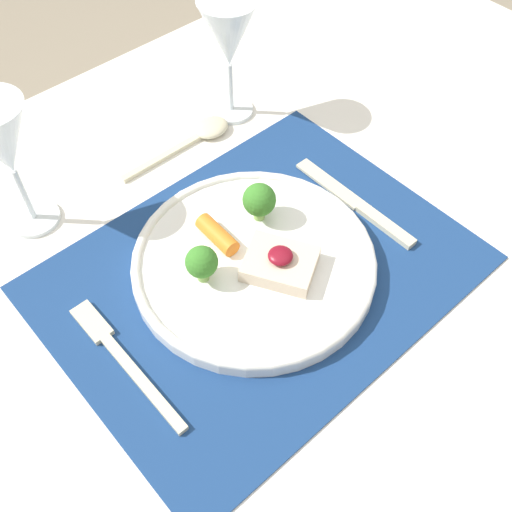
{
  "coord_description": "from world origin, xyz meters",
  "views": [
    {
      "loc": [
        -0.29,
        -0.32,
        1.33
      ],
      "look_at": [
        0.0,
        0.01,
        0.76
      ],
      "focal_mm": 42.0,
      "sensor_mm": 36.0,
      "label": 1
    }
  ],
  "objects": [
    {
      "name": "fork",
      "position": [
        -0.19,
        0.02,
        0.75
      ],
      "size": [
        0.02,
        0.2,
        0.01
      ],
      "rotation": [
        0.0,
        0.0,
        0.04
      ],
      "color": "beige",
      "rests_on": "placemat"
    },
    {
      "name": "dinner_plate",
      "position": [
        0.0,
        0.01,
        0.76
      ],
      "size": [
        0.3,
        0.3,
        0.07
      ],
      "color": "white",
      "rests_on": "placemat"
    },
    {
      "name": "knife",
      "position": [
        0.17,
        -0.01,
        0.75
      ],
      "size": [
        0.02,
        0.2,
        0.01
      ],
      "rotation": [
        0.0,
        0.0,
        -0.03
      ],
      "color": "beige",
      "rests_on": "placemat"
    },
    {
      "name": "wine_glass_near",
      "position": [
        0.17,
        0.26,
        0.86
      ],
      "size": [
        0.08,
        0.08,
        0.18
      ],
      "color": "white",
      "rests_on": "dining_table"
    },
    {
      "name": "dining_table",
      "position": [
        0.0,
        0.0,
        0.65
      ],
      "size": [
        1.48,
        0.98,
        0.74
      ],
      "color": "white",
      "rests_on": "ground_plane"
    },
    {
      "name": "ground_plane",
      "position": [
        0.0,
        0.0,
        0.0
      ],
      "size": [
        8.0,
        8.0,
        0.0
      ],
      "primitive_type": "plane",
      "color": "gray"
    },
    {
      "name": "wine_glass_far",
      "position": [
        -0.16,
        0.26,
        0.87
      ],
      "size": [
        0.08,
        0.08,
        0.18
      ],
      "color": "white",
      "rests_on": "dining_table"
    },
    {
      "name": "spoon",
      "position": [
        0.1,
        0.24,
        0.75
      ],
      "size": [
        0.18,
        0.04,
        0.02
      ],
      "rotation": [
        0.0,
        0.0,
        -0.07
      ],
      "color": "beige",
      "rests_on": "dining_table"
    },
    {
      "name": "placemat",
      "position": [
        0.0,
        0.0,
        0.74
      ],
      "size": [
        0.49,
        0.38,
        0.0
      ],
      "primitive_type": "cube",
      "color": "navy",
      "rests_on": "dining_table"
    }
  ]
}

